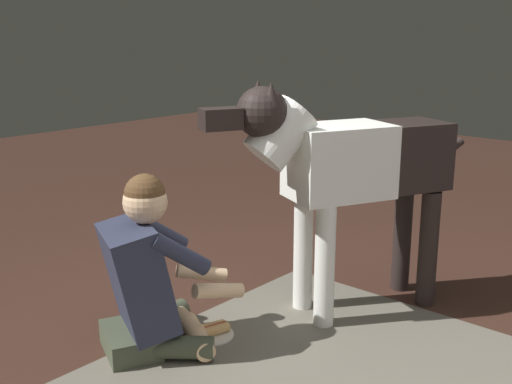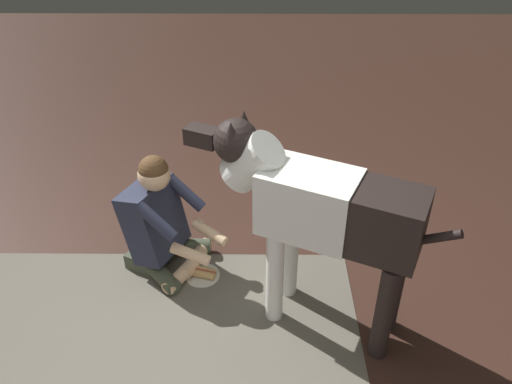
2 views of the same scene
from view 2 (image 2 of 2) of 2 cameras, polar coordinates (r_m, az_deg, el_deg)
ground_plane at (r=3.48m, az=-6.36°, el=-12.61°), size 13.78×13.78×0.00m
area_rug at (r=3.33m, az=-11.35°, el=-15.96°), size 2.53×1.64×0.01m
person_sitting_on_floor at (r=3.61m, az=-10.44°, el=-3.34°), size 0.74×0.62×0.88m
large_dog at (r=2.91m, az=6.90°, el=-1.99°), size 1.46×0.79×1.29m
hot_dog_on_plate at (r=3.68m, az=-5.87°, el=-8.83°), size 0.24×0.24×0.06m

